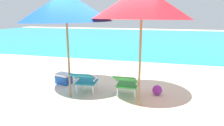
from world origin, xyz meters
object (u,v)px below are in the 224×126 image
lounge_chair_left (85,79)px  lounge_chair_right (126,82)px  beach_umbrella_left (66,7)px  cooler_box (64,78)px  beach_ball (157,90)px  beach_umbrella_right (142,3)px

lounge_chair_left → lounge_chair_right: same height
lounge_chair_right → beach_umbrella_left: (-1.39, -0.32, 1.82)m
lounge_chair_left → lounge_chair_right: size_ratio=1.03×
lounge_chair_left → beach_umbrella_left: bearing=-137.0°
lounge_chair_right → cooler_box: lounge_chair_right is taller
lounge_chair_left → beach_ball: size_ratio=3.57×
lounge_chair_left → cooler_box: (-0.94, 0.60, -0.24)m
cooler_box → beach_ball: bearing=-3.5°
beach_umbrella_right → cooler_box: 3.34m
beach_umbrella_right → lounge_chair_right: bearing=131.9°
lounge_chair_left → lounge_chair_right: bearing=2.4°
beach_umbrella_left → beach_ball: size_ratio=10.75×
beach_umbrella_left → cooler_box: (-0.64, 0.87, -2.06)m
beach_ball → cooler_box: (-2.78, 0.17, 0.03)m
beach_umbrella_right → cooler_box: bearing=158.1°
beach_ball → cooler_box: bearing=176.5°
lounge_chair_right → beach_ball: (0.75, 0.38, -0.28)m
lounge_chair_left → cooler_box: lounge_chair_left is taller
lounge_chair_right → beach_umbrella_right: size_ratio=0.34×
lounge_chair_left → beach_umbrella_left: 1.86m
beach_umbrella_right → beach_ball: size_ratio=10.26×
beach_umbrella_left → beach_ball: 3.07m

